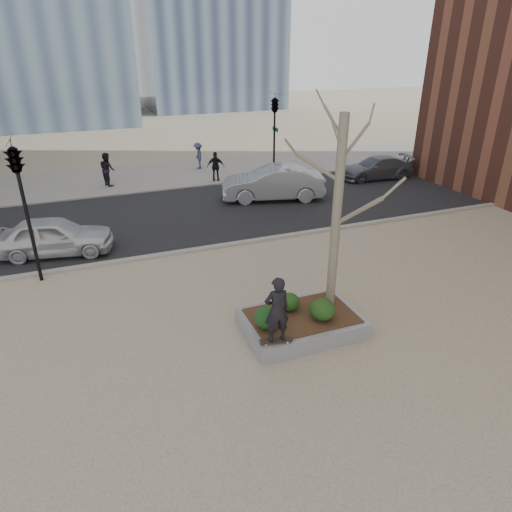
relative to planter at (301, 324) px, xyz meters
name	(u,v)px	position (x,y,z in m)	size (l,w,h in m)	color
ground	(266,339)	(-1.00, 0.00, -0.23)	(120.00, 120.00, 0.00)	tan
street	(180,215)	(-1.00, 10.00, -0.21)	(60.00, 8.00, 0.02)	black
far_sidewalk	(153,176)	(-1.00, 17.00, -0.21)	(60.00, 6.00, 0.02)	gray
planter	(301,324)	(0.00, 0.00, 0.00)	(3.00, 2.00, 0.45)	gray
planter_mulch	(302,316)	(0.00, 0.00, 0.25)	(2.70, 1.70, 0.04)	#382314
sycamore_tree	(339,185)	(1.00, 0.30, 3.56)	(2.80, 2.80, 6.60)	gray
shrub_left	(267,318)	(-1.05, -0.19, 0.54)	(0.66, 0.66, 0.56)	#113715
shrub_middle	(289,302)	(-0.20, 0.36, 0.50)	(0.56, 0.56, 0.47)	#133812
shrub_right	(322,309)	(0.40, -0.35, 0.55)	(0.66, 0.66, 0.56)	#1E4014
skateboard	(276,341)	(-1.08, -0.81, 0.26)	(0.78, 0.20, 0.07)	black
skateboarder	(277,310)	(-1.08, -0.81, 1.13)	(0.61, 0.40, 1.67)	black
police_car	(54,236)	(-6.04, 7.55, 0.48)	(1.61, 4.01, 1.37)	silver
car_silver	(273,183)	(3.70, 10.55, 0.60)	(1.70, 4.87, 1.60)	gray
car_third	(376,168)	(10.57, 11.94, 0.40)	(1.69, 4.15, 1.20)	#575B63
pedestrian_a	(107,169)	(-3.48, 15.94, 0.66)	(0.84, 0.65, 1.73)	black
pedestrian_b	(198,156)	(1.89, 17.65, 0.58)	(1.01, 0.58, 1.56)	#363E62
pedestrian_c	(216,166)	(2.10, 14.69, 0.59)	(0.93, 0.39, 1.59)	black
traffic_light_near	(27,214)	(-6.50, 5.60, 2.02)	(0.60, 2.48, 4.50)	black
traffic_light_far	(274,136)	(5.50, 14.60, 2.02)	(0.60, 2.48, 4.50)	black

